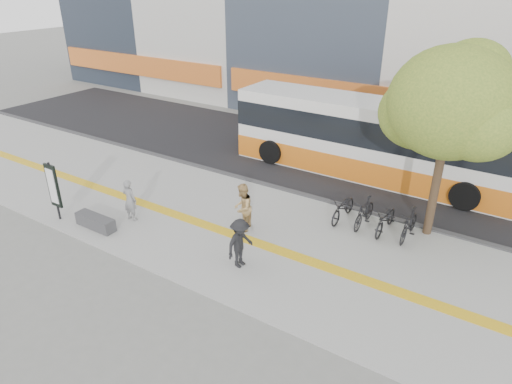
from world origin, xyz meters
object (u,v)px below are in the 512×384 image
Objects in this scene: seated_woman at (130,200)px; pedestrian_tan at (242,208)px; bus at (370,141)px; signboard at (53,187)px; bench at (96,222)px; pedestrian_dark at (240,243)px; street_tree at (451,105)px.

pedestrian_tan is at bearing -160.51° from seated_woman.
bus reaches higher than seated_woman.
signboard is 0.18× the size of bus.
signboard is at bearing -80.34° from pedestrian_tan.
pedestrian_dark reaches higher than bench.
bus is at bearing 57.21° from bench.
street_tree is at bearing -32.83° from pedestrian_dark.
signboard is 2.67m from seated_woman.
signboard is at bearing -128.11° from bus.
bus is 8.90m from pedestrian_dark.
bench is 0.13× the size of bus.
bus is (6.25, 9.70, 1.27)m from bench.
pedestrian_tan reaches higher than seated_woman.
street_tree is at bearing -154.34° from seated_woman.
bench is 1.37m from seated_woman.
signboard reaches higher than seated_woman.
bus is 7.33m from pedestrian_tan.
pedestrian_tan is at bearing 39.10° from pedestrian_dark.
street_tree reaches higher than signboard.
seated_woman is at bearing -84.46° from pedestrian_tan.
pedestrian_tan is 2.11m from pedestrian_dark.
bench is at bearing -122.79° from bus.
bus is 10.31m from seated_woman.
signboard reaches higher than pedestrian_dark.
street_tree reaches higher than bench.
seated_woman is 4.09m from pedestrian_tan.
signboard is at bearing -169.19° from bench.
street_tree is at bearing 105.68° from pedestrian_tan.
bus is at bearing 148.84° from pedestrian_tan.
seated_woman is 0.89× the size of pedestrian_tan.
bus reaches higher than signboard.
pedestrian_tan is (4.40, 2.64, 0.64)m from bench.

